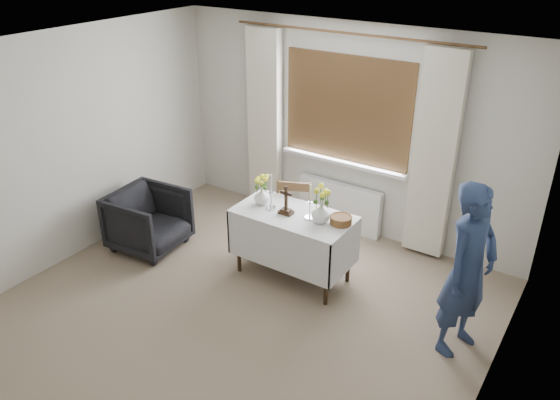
# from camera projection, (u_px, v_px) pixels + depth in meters

# --- Properties ---
(ground) EXTENTS (5.00, 5.00, 0.00)m
(ground) POSITION_uv_depth(u_px,v_px,m) (216.00, 333.00, 5.09)
(ground) COLOR #806F58
(ground) RESTS_ON ground
(altar_table) EXTENTS (1.24, 0.64, 0.76)m
(altar_table) POSITION_uv_depth(u_px,v_px,m) (293.00, 246.00, 5.76)
(altar_table) COLOR white
(altar_table) RESTS_ON ground
(wooden_chair) EXTENTS (0.55, 0.55, 0.91)m
(wooden_chair) POSITION_uv_depth(u_px,v_px,m) (291.00, 226.00, 5.99)
(wooden_chair) COLOR brown
(wooden_chair) RESTS_ON ground
(armchair) EXTENTS (0.84, 0.82, 0.71)m
(armchair) POSITION_uv_depth(u_px,v_px,m) (149.00, 220.00, 6.31)
(armchair) COLOR black
(armchair) RESTS_ON ground
(person) EXTENTS (0.55, 0.68, 1.60)m
(person) POSITION_uv_depth(u_px,v_px,m) (468.00, 271.00, 4.59)
(person) COLOR navy
(person) RESTS_ON ground
(radiator) EXTENTS (1.10, 0.10, 0.60)m
(radiator) POSITION_uv_depth(u_px,v_px,m) (339.00, 206.00, 6.76)
(radiator) COLOR silver
(radiator) RESTS_ON ground
(wooden_cross) EXTENTS (0.15, 0.11, 0.31)m
(wooden_cross) POSITION_uv_depth(u_px,v_px,m) (286.00, 200.00, 5.52)
(wooden_cross) COLOR black
(wooden_cross) RESTS_ON altar_table
(candlestick_left) EXTENTS (0.13, 0.13, 0.38)m
(candlestick_left) POSITION_uv_depth(u_px,v_px,m) (271.00, 192.00, 5.61)
(candlestick_left) COLOR silver
(candlestick_left) RESTS_ON altar_table
(candlestick_right) EXTENTS (0.12, 0.12, 0.37)m
(candlestick_right) POSITION_uv_depth(u_px,v_px,m) (310.00, 201.00, 5.42)
(candlestick_right) COLOR silver
(candlestick_right) RESTS_ON altar_table
(flower_vase_left) EXTENTS (0.21, 0.21, 0.17)m
(flower_vase_left) POSITION_uv_depth(u_px,v_px,m) (262.00, 196.00, 5.75)
(flower_vase_left) COLOR white
(flower_vase_left) RESTS_ON altar_table
(flower_vase_right) EXTENTS (0.22, 0.22, 0.20)m
(flower_vase_right) POSITION_uv_depth(u_px,v_px,m) (321.00, 213.00, 5.39)
(flower_vase_right) COLOR white
(flower_vase_right) RESTS_ON altar_table
(wicker_basket) EXTENTS (0.24, 0.24, 0.08)m
(wicker_basket) POSITION_uv_depth(u_px,v_px,m) (341.00, 220.00, 5.38)
(wicker_basket) COLOR brown
(wicker_basket) RESTS_ON altar_table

